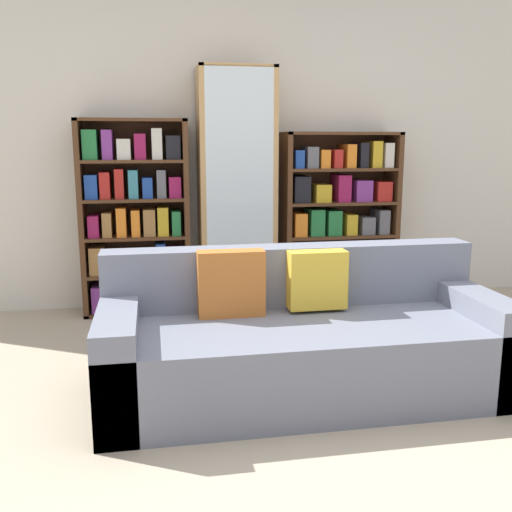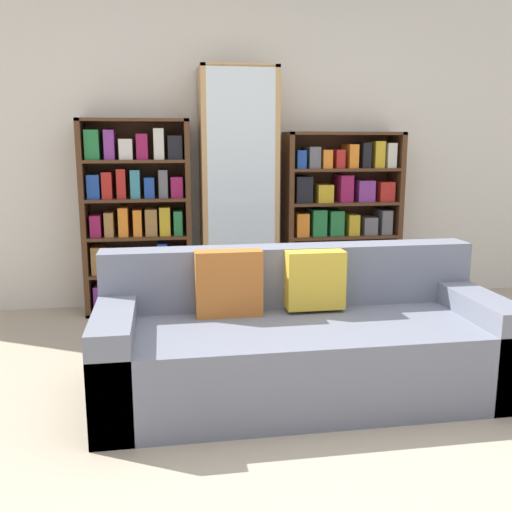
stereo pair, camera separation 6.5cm
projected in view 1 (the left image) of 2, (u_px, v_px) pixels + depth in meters
name	position (u px, v px, depth m)	size (l,w,h in m)	color
ground_plane	(322.00, 442.00, 2.59)	(16.00, 16.00, 0.00)	tan
wall_back	(239.00, 141.00, 4.70)	(6.34, 0.06, 2.70)	silver
couch	(302.00, 342.00, 3.09)	(2.14, 0.86, 0.77)	slate
bookshelf_left	(135.00, 221.00, 4.47)	(0.83, 0.32, 1.52)	#4C2D19
display_cabinet	(236.00, 191.00, 4.55)	(0.60, 0.36, 1.91)	tan
bookshelf_right	(337.00, 221.00, 4.77)	(0.96, 0.32, 1.42)	#4C2D19
wine_bottle	(301.00, 316.00, 3.98)	(0.07, 0.07, 0.36)	#143819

